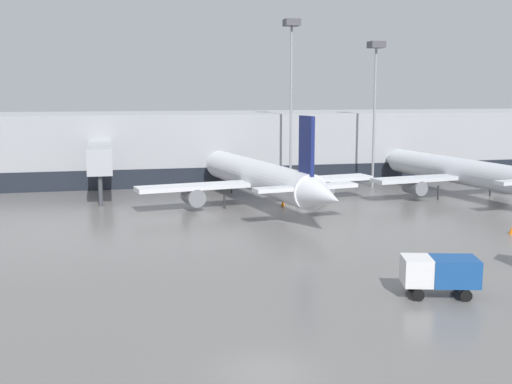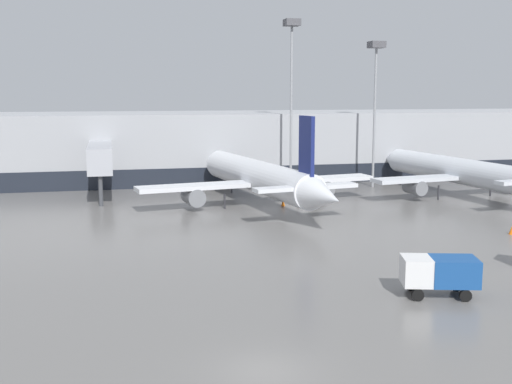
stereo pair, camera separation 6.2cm
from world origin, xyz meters
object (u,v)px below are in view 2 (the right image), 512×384
at_px(apron_light_mast_0, 376,72).
at_px(traffic_cone_4, 283,203).
at_px(parked_jet_0, 260,177).
at_px(parked_jet_1, 463,172).
at_px(traffic_cone_0, 512,230).
at_px(apron_light_mast_3, 292,58).
at_px(service_truck_1, 440,272).

bearing_deg(apron_light_mast_0, traffic_cone_4, -143.73).
height_order(parked_jet_0, parked_jet_1, parked_jet_0).
relative_size(traffic_cone_0, apron_light_mast_0, 0.04).
relative_size(traffic_cone_0, apron_light_mast_3, 0.04).
bearing_deg(service_truck_1, apron_light_mast_3, -78.92).
bearing_deg(parked_jet_1, traffic_cone_0, 153.57).
xyz_separation_m(parked_jet_0, apron_light_mast_3, (6.34, 10.66, 12.88)).
bearing_deg(service_truck_1, parked_jet_1, -107.19).
relative_size(parked_jet_1, traffic_cone_0, 44.65).
height_order(parked_jet_0, traffic_cone_0, parked_jet_0).
distance_m(service_truck_1, traffic_cone_0, 19.60).
height_order(service_truck_1, apron_light_mast_0, apron_light_mast_0).
height_order(traffic_cone_0, apron_light_mast_0, apron_light_mast_0).
height_order(traffic_cone_4, apron_light_mast_3, apron_light_mast_3).
bearing_deg(traffic_cone_0, traffic_cone_4, 131.48).
bearing_deg(apron_light_mast_0, parked_jet_1, -55.50).
distance_m(parked_jet_0, traffic_cone_4, 3.56).
bearing_deg(service_truck_1, parked_jet_0, -68.89).
height_order(parked_jet_0, traffic_cone_4, parked_jet_0).
xyz_separation_m(traffic_cone_0, traffic_cone_4, (-15.21, 17.21, -0.01)).
bearing_deg(apron_light_mast_0, traffic_cone_0, -88.65).
distance_m(traffic_cone_0, apron_light_mast_3, 34.59).
xyz_separation_m(service_truck_1, apron_light_mast_3, (3.03, 42.46, 14.36)).
xyz_separation_m(parked_jet_0, traffic_cone_4, (2.21, -1.02, -2.59)).
relative_size(service_truck_1, apron_light_mast_0, 0.26).
bearing_deg(traffic_cone_0, apron_light_mast_0, 91.35).
bearing_deg(service_truck_1, traffic_cone_0, -120.95).
bearing_deg(traffic_cone_4, traffic_cone_0, -48.52).
bearing_deg(traffic_cone_0, parked_jet_1, 71.72).
height_order(service_truck_1, traffic_cone_4, service_truck_1).
bearing_deg(apron_light_mast_0, service_truck_1, -107.97).
distance_m(service_truck_1, traffic_cone_4, 30.82).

